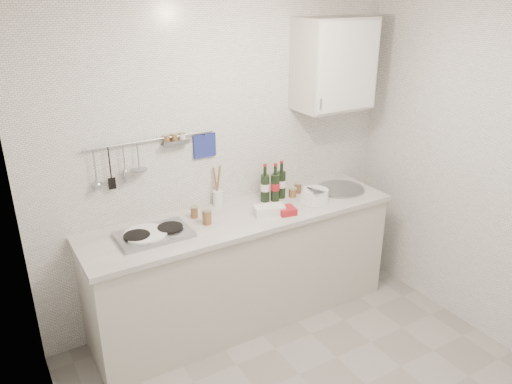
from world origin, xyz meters
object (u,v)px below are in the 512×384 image
wall_cabinet (334,64)px  utensil_crock (218,196)px  plate_stack_hob (145,236)px  plate_stack_sink (315,196)px  wine_bottles (274,182)px

wall_cabinet → utensil_crock: (-0.98, 0.13, -0.95)m
wall_cabinet → plate_stack_hob: size_ratio=2.21×
utensil_crock → wall_cabinet: bearing=-7.6°
plate_stack_sink → wine_bottles: wine_bottles is taller
wine_bottles → plate_stack_sink: bearing=-35.0°
wall_cabinet → wine_bottles: (-0.55, -0.00, -0.87)m
wine_bottles → utensil_crock: size_ratio=0.94×
wall_cabinet → plate_stack_hob: bearing=-175.9°
plate_stack_hob → utensil_crock: size_ratio=0.96×
plate_stack_hob → wine_bottles: size_ratio=1.02×
plate_stack_hob → plate_stack_sink: (1.39, -0.07, 0.02)m
plate_stack_hob → wine_bottles: bearing=5.9°
plate_stack_hob → wall_cabinet: bearing=4.1°
plate_stack_sink → wall_cabinet: bearing=34.4°
wall_cabinet → wine_bottles: size_ratio=2.26×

